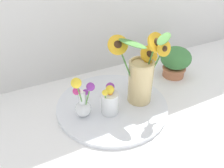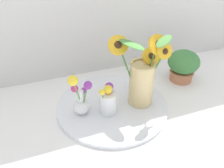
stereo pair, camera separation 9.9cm
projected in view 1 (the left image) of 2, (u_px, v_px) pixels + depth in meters
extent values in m
plane|color=white|center=(112.00, 110.00, 1.04)|extent=(6.00, 6.00, 0.00)
cylinder|color=silver|center=(112.00, 105.00, 1.06)|extent=(0.53, 0.53, 0.02)
cylinder|color=#D1B77A|center=(140.00, 82.00, 1.02)|extent=(0.11, 0.11, 0.20)
torus|color=#D1B77A|center=(142.00, 63.00, 0.96)|extent=(0.12, 0.12, 0.01)
cylinder|color=#427533|center=(147.00, 76.00, 1.02)|extent=(0.03, 0.04, 0.20)
cylinder|color=gold|center=(149.00, 55.00, 0.98)|extent=(0.09, 0.07, 0.08)
sphere|color=#382314|center=(149.00, 55.00, 0.98)|extent=(0.04, 0.04, 0.04)
cylinder|color=#427533|center=(128.00, 70.00, 0.96)|extent=(0.08, 0.05, 0.23)
cylinder|color=gold|center=(118.00, 45.00, 0.90)|extent=(0.10, 0.07, 0.09)
sphere|color=#382314|center=(118.00, 45.00, 0.90)|extent=(0.04, 0.04, 0.04)
cylinder|color=#427533|center=(146.00, 72.00, 0.98)|extent=(0.08, 0.01, 0.26)
cylinder|color=gold|center=(156.00, 42.00, 0.92)|extent=(0.10, 0.06, 0.10)
sphere|color=#382314|center=(156.00, 42.00, 0.92)|extent=(0.04, 0.04, 0.04)
cylinder|color=#427533|center=(151.00, 72.00, 0.98)|extent=(0.05, 0.08, 0.24)
cylinder|color=gold|center=(164.00, 49.00, 0.89)|extent=(0.08, 0.03, 0.07)
sphere|color=#382314|center=(164.00, 49.00, 0.89)|extent=(0.03, 0.03, 0.03)
ellipsoid|color=#477F38|center=(164.00, 39.00, 0.85)|extent=(0.10, 0.08, 0.04)
ellipsoid|color=#477F38|center=(132.00, 43.00, 0.86)|extent=(0.10, 0.15, 0.02)
cylinder|color=white|center=(110.00, 103.00, 0.97)|extent=(0.08, 0.08, 0.10)
cylinder|color=#4C8438|center=(111.00, 98.00, 0.96)|extent=(0.02, 0.01, 0.10)
sphere|color=yellow|center=(110.00, 90.00, 0.93)|extent=(0.04, 0.04, 0.04)
cylinder|color=#4C8438|center=(109.00, 96.00, 0.97)|extent=(0.02, 0.02, 0.08)
sphere|color=purple|center=(110.00, 87.00, 0.95)|extent=(0.04, 0.04, 0.04)
cylinder|color=#4C8438|center=(110.00, 101.00, 0.96)|extent=(0.01, 0.01, 0.09)
sphere|color=orange|center=(110.00, 92.00, 0.94)|extent=(0.02, 0.02, 0.02)
cylinder|color=#4C8438|center=(106.00, 101.00, 0.94)|extent=(0.02, 0.04, 0.12)
sphere|color=yellow|center=(105.00, 93.00, 0.89)|extent=(0.03, 0.03, 0.03)
sphere|color=white|center=(83.00, 109.00, 0.96)|extent=(0.07, 0.07, 0.07)
cylinder|color=white|center=(82.00, 97.00, 0.92)|extent=(0.03, 0.03, 0.06)
cylinder|color=#568E42|center=(81.00, 100.00, 0.94)|extent=(0.04, 0.01, 0.11)
sphere|color=#C6337A|center=(76.00, 91.00, 0.90)|extent=(0.03, 0.03, 0.03)
cylinder|color=#568E42|center=(81.00, 101.00, 0.93)|extent=(0.01, 0.01, 0.10)
sphere|color=white|center=(80.00, 92.00, 0.91)|extent=(0.02, 0.02, 0.02)
cylinder|color=#568E42|center=(88.00, 98.00, 0.91)|extent=(0.03, 0.03, 0.12)
sphere|color=purple|center=(91.00, 87.00, 0.87)|extent=(0.04, 0.04, 0.04)
cylinder|color=#568E42|center=(85.00, 102.00, 0.94)|extent=(0.02, 0.01, 0.09)
sphere|color=purple|center=(85.00, 92.00, 0.92)|extent=(0.03, 0.03, 0.03)
cylinder|color=#568E42|center=(80.00, 96.00, 0.89)|extent=(0.04, 0.04, 0.15)
sphere|color=yellow|center=(76.00, 83.00, 0.82)|extent=(0.04, 0.04, 0.04)
cylinder|color=#B7704C|center=(173.00, 71.00, 1.29)|extent=(0.12, 0.12, 0.06)
torus|color=#B7704C|center=(174.00, 68.00, 1.28)|extent=(0.13, 0.13, 0.01)
ellipsoid|color=#3D7A3D|center=(176.00, 58.00, 1.24)|extent=(0.17, 0.17, 0.13)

